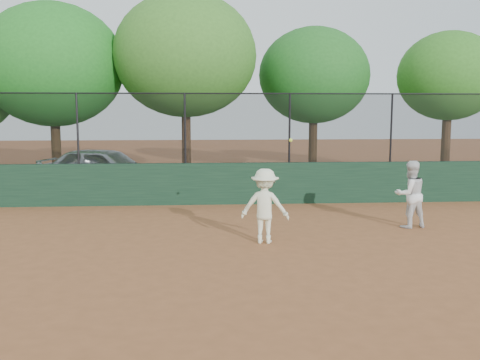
{
  "coord_description": "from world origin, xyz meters",
  "views": [
    {
      "loc": [
        -0.01,
        -9.3,
        2.71
      ],
      "look_at": [
        0.8,
        2.2,
        1.2
      ],
      "focal_mm": 40.0,
      "sensor_mm": 36.0,
      "label": 1
    }
  ],
  "objects": [
    {
      "name": "tree_3",
      "position": [
        4.66,
        13.03,
        4.13
      ],
      "size": [
        4.62,
        4.2,
        6.14
      ],
      "color": "#392413",
      "rests_on": "ground"
    },
    {
      "name": "grass_strip",
      "position": [
        0.0,
        12.0,
        0.0
      ],
      "size": [
        36.0,
        12.0,
        0.01
      ],
      "primitive_type": "cube",
      "color": "#2A4916",
      "rests_on": "ground"
    },
    {
      "name": "tree_4",
      "position": [
        9.83,
        11.68,
        4.04
      ],
      "size": [
        4.09,
        3.72,
        5.83
      ],
      "color": "#4B2F1B",
      "rests_on": "ground"
    },
    {
      "name": "tree_1",
      "position": [
        -5.64,
        11.72,
        4.4
      ],
      "size": [
        5.4,
        4.91,
        6.74
      ],
      "color": "#3D2915",
      "rests_on": "ground"
    },
    {
      "name": "parked_car",
      "position": [
        -3.23,
        8.43,
        0.76
      ],
      "size": [
        4.8,
        3.11,
        1.52
      ],
      "primitive_type": "imported",
      "rotation": [
        0.0,
        0.0,
        1.25
      ],
      "color": "#B6BCC0",
      "rests_on": "ground"
    },
    {
      "name": "player_main",
      "position": [
        1.25,
        1.39,
        0.77
      ],
      "size": [
        1.1,
        0.8,
        2.16
      ],
      "color": "#EDF1CC",
      "rests_on": "ground"
    },
    {
      "name": "fence_assembly",
      "position": [
        -0.03,
        6.0,
        2.24
      ],
      "size": [
        26.0,
        0.06,
        2.0
      ],
      "color": "black",
      "rests_on": "back_wall"
    },
    {
      "name": "player_second",
      "position": [
        4.78,
        2.59,
        0.78
      ],
      "size": [
        0.85,
        0.72,
        1.56
      ],
      "primitive_type": "imported",
      "rotation": [
        0.0,
        0.0,
        3.33
      ],
      "color": "white",
      "rests_on": "ground"
    },
    {
      "name": "ground",
      "position": [
        0.0,
        0.0,
        0.0
      ],
      "size": [
        80.0,
        80.0,
        0.0
      ],
      "primitive_type": "plane",
      "color": "brown",
      "rests_on": "ground"
    },
    {
      "name": "tree_2",
      "position": [
        -0.62,
        11.33,
        4.75
      ],
      "size": [
        5.39,
        4.9,
        7.09
      ],
      "color": "#4A2D1A",
      "rests_on": "ground"
    },
    {
      "name": "back_wall",
      "position": [
        0.0,
        6.0,
        0.6
      ],
      "size": [
        26.0,
        0.2,
        1.2
      ],
      "primitive_type": "cube",
      "color": "#193824",
      "rests_on": "ground"
    }
  ]
}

